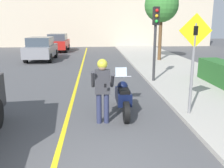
{
  "coord_description": "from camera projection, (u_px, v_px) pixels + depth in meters",
  "views": [
    {
      "loc": [
        0.19,
        -3.7,
        2.63
      ],
      "look_at": [
        0.72,
        3.58,
        0.85
      ],
      "focal_mm": 40.0,
      "sensor_mm": 36.0,
      "label": 1
    }
  ],
  "objects": [
    {
      "name": "street_tree",
      "position": [
        162.0,
        5.0,
        16.84
      ],
      "size": [
        2.29,
        2.29,
        4.87
      ],
      "color": "brown",
      "rests_on": "sidewalk_curb"
    },
    {
      "name": "parked_car_red",
      "position": [
        58.0,
        42.0,
        23.89
      ],
      "size": [
        1.88,
        4.2,
        1.68
      ],
      "color": "black",
      "rests_on": "ground"
    },
    {
      "name": "crossing_sign",
      "position": [
        193.0,
        55.0,
        6.77
      ],
      "size": [
        0.91,
        0.08,
        2.78
      ],
      "color": "slate",
      "rests_on": "sidewalk_curb"
    },
    {
      "name": "building_backdrop",
      "position": [
        92.0,
        16.0,
        28.57
      ],
      "size": [
        28.0,
        1.2,
        7.02
      ],
      "color": "beige",
      "rests_on": "ground"
    },
    {
      "name": "road_center_line",
      "position": [
        75.0,
        91.0,
        9.97
      ],
      "size": [
        0.12,
        36.0,
        0.01
      ],
      "color": "yellow",
      "rests_on": "ground"
    },
    {
      "name": "traffic_light",
      "position": [
        156.0,
        30.0,
        10.73
      ],
      "size": [
        0.26,
        0.3,
        3.2
      ],
      "color": "#2D2D30",
      "rests_on": "sidewalk_curb"
    },
    {
      "name": "parked_car_grey",
      "position": [
        41.0,
        49.0,
        18.1
      ],
      "size": [
        1.88,
        4.2,
        1.68
      ],
      "color": "black",
      "rests_on": "ground"
    },
    {
      "name": "person_biker",
      "position": [
        103.0,
        84.0,
        6.52
      ],
      "size": [
        0.59,
        0.48,
        1.75
      ],
      "color": "#282D4C",
      "rests_on": "ground"
    },
    {
      "name": "motorcycle",
      "position": [
        123.0,
        97.0,
        7.43
      ],
      "size": [
        0.62,
        2.14,
        1.28
      ],
      "color": "black",
      "rests_on": "ground"
    }
  ]
}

